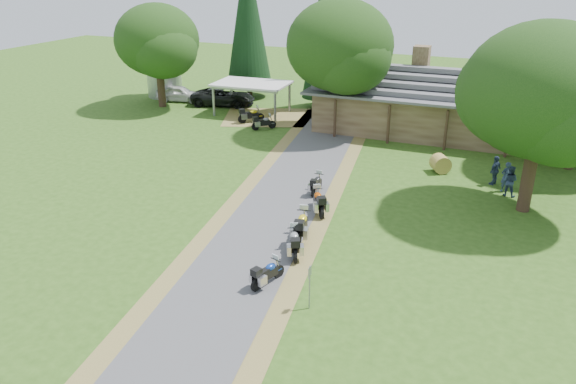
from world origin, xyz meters
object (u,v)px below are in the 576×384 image
at_px(motorcycle_row_d, 319,200).
at_px(motorcycle_row_a, 268,272).
at_px(motorcycle_row_e, 317,183).
at_px(motorcycle_carport_a, 251,114).
at_px(silo, 163,62).
at_px(hay_bale, 440,164).
at_px(car_dark_suv, 223,92).
at_px(motorcycle_row_b, 295,241).
at_px(lodge, 456,101).
at_px(motorcycle_row_c, 302,224).
at_px(car_white_sedan, 179,91).
at_px(carport, 252,98).
at_px(motorcycle_carport_b, 264,122).

bearing_deg(motorcycle_row_d, motorcycle_row_a, 152.48).
xyz_separation_m(motorcycle_row_d, motorcycle_row_e, (-0.98, 2.48, -0.09)).
relative_size(motorcycle_row_a, motorcycle_carport_a, 0.86).
height_order(silo, hay_bale, silo).
xyz_separation_m(car_dark_suv, motorcycle_row_b, (16.15, -23.24, -0.53)).
relative_size(lodge, hay_bale, 19.42).
bearing_deg(car_dark_suv, motorcycle_row_b, -158.18).
xyz_separation_m(motorcycle_row_c, motorcycle_row_e, (-1.23, 5.58, -0.14)).
distance_m(motorcycle_carport_a, hay_bale, 16.91).
bearing_deg(motorcycle_row_e, motorcycle_row_a, -176.77).
bearing_deg(car_white_sedan, silo, 48.40).
bearing_deg(motorcycle_row_c, hay_bale, -34.11).
xyz_separation_m(car_white_sedan, motorcycle_carport_a, (9.32, -4.05, -0.24)).
distance_m(carport, motorcycle_carport_a, 2.86).
height_order(car_dark_suv, motorcycle_row_d, car_dark_suv).
bearing_deg(silo, carport, -14.43).
height_order(car_white_sedan, motorcycle_carport_b, car_white_sedan).
relative_size(motorcycle_row_a, hay_bale, 1.52).
bearing_deg(car_white_sedan, motorcycle_row_d, -147.03).
bearing_deg(hay_bale, car_dark_suv, 154.09).
bearing_deg(motorcycle_row_a, carport, 45.10).
bearing_deg(lodge, car_white_sedan, 178.07).
bearing_deg(hay_bale, motorcycle_row_b, -108.84).
bearing_deg(carport, motorcycle_carport_a, -68.90).
bearing_deg(car_dark_suv, lodge, -105.70).
relative_size(motorcycle_row_e, hay_bale, 1.55).
bearing_deg(hay_bale, motorcycle_carport_a, 159.74).
height_order(silo, carport, silo).
bearing_deg(motorcycle_row_b, silo, 18.85).
bearing_deg(motorcycle_row_c, car_white_sedan, 31.69).
xyz_separation_m(lodge, motorcycle_row_b, (-4.14, -22.28, -1.80)).
height_order(lodge, silo, silo).
bearing_deg(carport, motorcycle_carport_b, -56.45).
bearing_deg(motorcycle_row_e, motorcycle_row_c, -172.44).
bearing_deg(motorcycle_carport_b, hay_bale, -61.43).
height_order(lodge, motorcycle_row_c, lodge).
height_order(car_white_sedan, motorcycle_row_e, car_white_sedan).
xyz_separation_m(lodge, motorcycle_carport_b, (-13.71, -4.65, -1.85)).
bearing_deg(lodge, hay_bale, -87.68).
distance_m(car_dark_suv, motorcycle_row_c, 26.86).
xyz_separation_m(car_white_sedan, motorcycle_row_b, (20.68, -23.11, -0.26)).
bearing_deg(motorcycle_row_d, motorcycle_carport_a, 6.23).
bearing_deg(motorcycle_row_b, lodge, -35.16).
bearing_deg(car_white_sedan, carport, -115.03).
bearing_deg(motorcycle_carport_a, hay_bale, -65.22).
xyz_separation_m(carport, car_dark_suv, (-3.67, 1.63, -0.15)).
bearing_deg(motorcycle_carport_a, carport, 68.75).
bearing_deg(motorcycle_row_d, motorcycle_row_b, 155.39).
xyz_separation_m(lodge, motorcycle_row_c, (-4.40, -20.69, -1.72)).
xyz_separation_m(car_dark_suv, motorcycle_carport_b, (6.58, -5.61, -0.58)).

